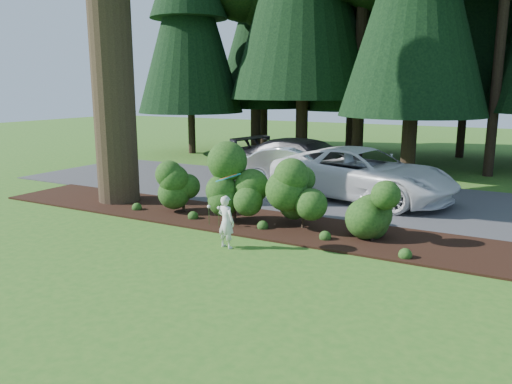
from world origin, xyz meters
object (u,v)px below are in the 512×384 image
car_dark_suv (308,163)px  child (226,222)px  frisbee (228,177)px  car_silver_wagon (302,168)px  car_white_suv (362,174)px

car_dark_suv → child: car_dark_suv is taller
child → frisbee: (0.13, -0.10, 1.02)m
car_silver_wagon → car_dark_suv: size_ratio=0.77×
car_white_suv → frisbee: size_ratio=10.35×
car_silver_wagon → frisbee: 6.95m
car_silver_wagon → child: 6.79m
car_silver_wagon → car_dark_suv: (0.04, 0.42, 0.10)m
car_white_suv → frisbee: 6.33m
car_silver_wagon → car_dark_suv: bearing=-1.6°
car_white_suv → car_dark_suv: 2.48m
car_dark_suv → child: 7.20m
car_dark_suv → frisbee: 7.35m
car_dark_suv → child: bearing=-160.4°
car_white_suv → frisbee: bearing=-178.1°
car_silver_wagon → frisbee: size_ratio=7.86×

